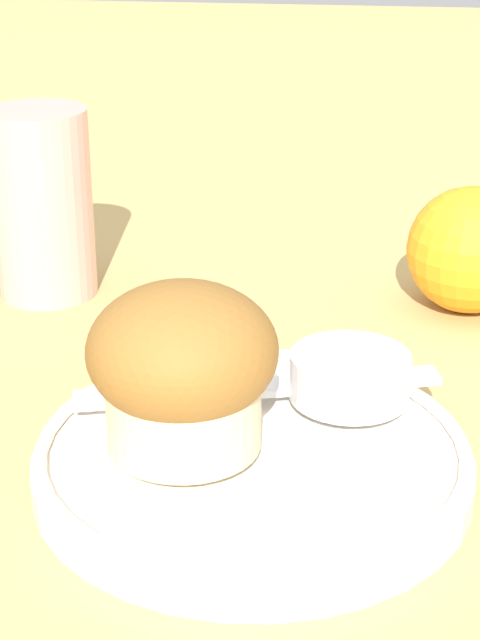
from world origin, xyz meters
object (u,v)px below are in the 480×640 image
at_px(butter_knife, 259,388).
at_px(juice_glass, 43,204).
at_px(muffin, 183,368).
at_px(orange_fruit, 471,250).

distance_m(butter_knife, juice_glass, 0.22).
bearing_deg(muffin, orange_fruit, 57.83).
bearing_deg(muffin, juice_glass, 121.28).
bearing_deg(juice_glass, muffin, -58.72).
height_order(muffin, orange_fruit, muffin).
xyz_separation_m(orange_fruit, juice_glass, (-0.26, -0.01, 0.02)).
xyz_separation_m(muffin, orange_fruit, (0.13, 0.21, -0.02)).
xyz_separation_m(muffin, juice_glass, (-0.12, 0.20, 0.00)).
height_order(orange_fruit, juice_glass, juice_glass).
xyz_separation_m(butter_knife, orange_fruit, (0.11, 0.16, 0.02)).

